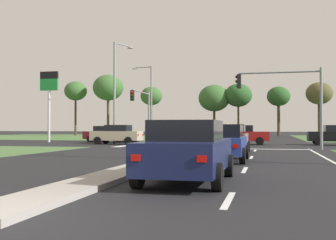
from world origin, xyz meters
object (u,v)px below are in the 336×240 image
object	(u,v)px
car_navy_fourth	(188,151)
treeline_fourth	(214,98)
street_lamp_third	(149,98)
fuel_price_totem	(49,90)
treeline_seventh	(319,94)
traffic_signal_near_right	(287,92)
car_blue_third	(223,143)
treeline_second	(108,88)
car_black_sixth	(336,135)
pedestrian_at_median	(227,130)
car_red_second	(243,135)
street_lamp_second	(116,86)
car_beige_eighth	(117,134)
car_teal_near	(207,133)
treeline_near	(76,91)
treeline_fifth	(238,95)
treeline_third	(151,96)
treeline_sixth	(279,97)
traffic_signal_far_left	(142,105)
car_grey_seventh	(230,138)
car_maroon_fifth	(107,134)

from	to	relation	value
car_navy_fourth	treeline_fourth	bearing A→B (deg)	96.35
street_lamp_third	fuel_price_totem	xyz separation A→B (m)	(-7.10, -10.02, 0.18)
treeline_seventh	traffic_signal_near_right	bearing A→B (deg)	-99.14
car_blue_third	treeline_second	distance (m)	54.37
car_black_sixth	pedestrian_at_median	world-z (taller)	pedestrian_at_median
car_red_second	fuel_price_totem	size ratio (longest dim) A/B	0.64
street_lamp_second	pedestrian_at_median	bearing A→B (deg)	43.76
car_navy_fourth	treeline_fourth	size ratio (longest dim) A/B	0.54
car_navy_fourth	fuel_price_totem	world-z (taller)	fuel_price_totem
car_red_second	treeline_second	bearing A→B (deg)	-142.35
car_beige_eighth	treeline_fourth	xyz separation A→B (m)	(3.67, 36.73, 5.41)
car_teal_near	car_red_second	xyz separation A→B (m)	(4.52, -11.18, -0.01)
treeline_near	treeline_fifth	bearing A→B (deg)	7.19
car_blue_third	treeline_third	size ratio (longest dim) A/B	0.55
car_beige_eighth	treeline_fourth	distance (m)	37.30
car_red_second	treeline_sixth	xyz separation A→B (m)	(3.70, 33.40, 5.37)
car_navy_fourth	treeline_fifth	world-z (taller)	treeline_fifth
traffic_signal_far_left	treeline_third	xyz separation A→B (m)	(-6.36, 26.22, 2.79)
traffic_signal_far_left	treeline_seventh	xyz separation A→B (m)	(19.68, 29.99, 3.04)
street_lamp_second	fuel_price_totem	xyz separation A→B (m)	(-7.41, 1.77, -0.05)
treeline_second	traffic_signal_near_right	bearing A→B (deg)	-54.29
car_navy_fourth	treeline_third	world-z (taller)	treeline_third
car_beige_eighth	treeline_second	xyz separation A→B (m)	(-13.46, 32.55, 7.11)
car_black_sixth	treeline_seventh	bearing A→B (deg)	-4.34
treeline_sixth	traffic_signal_far_left	bearing A→B (deg)	-114.83
car_black_sixth	treeline_sixth	bearing A→B (deg)	6.15
car_teal_near	treeline_third	world-z (taller)	treeline_third
car_teal_near	car_beige_eighth	xyz separation A→B (m)	(-5.79, -12.92, -0.00)
car_grey_seventh	treeline_third	world-z (taller)	treeline_third
traffic_signal_near_right	treeline_seventh	distance (m)	41.55
street_lamp_second	treeline_seventh	distance (m)	40.39
car_black_sixth	street_lamp_third	xyz separation A→B (m)	(-18.40, 11.02, 3.94)
car_maroon_fifth	car_teal_near	bearing A→B (deg)	138.59
car_grey_seventh	treeline_near	size ratio (longest dim) A/B	0.45
treeline_near	treeline_fourth	size ratio (longest dim) A/B	1.09
traffic_signal_near_right	treeline_third	distance (m)	42.03
pedestrian_at_median	fuel_price_totem	size ratio (longest dim) A/B	0.25
car_grey_seventh	treeline_second	bearing A→B (deg)	119.08
street_lamp_third	treeline_seventh	distance (m)	31.09
car_navy_fourth	traffic_signal_near_right	world-z (taller)	traffic_signal_near_right
car_navy_fourth	street_lamp_second	distance (m)	26.69
car_blue_third	treeline_fourth	world-z (taller)	treeline_fourth
car_beige_eighth	traffic_signal_far_left	size ratio (longest dim) A/B	0.72
treeline_seventh	pedestrian_at_median	bearing A→B (deg)	-114.34
traffic_signal_near_right	fuel_price_totem	bearing A→B (deg)	159.50
car_beige_eighth	street_lamp_third	xyz separation A→B (m)	(-0.83, 13.00, 3.93)
car_teal_near	car_red_second	distance (m)	12.06
car_blue_third	car_red_second	bearing A→B (deg)	90.64
car_red_second	treeline_seventh	distance (m)	35.99
car_navy_fourth	treeline_fifth	xyz separation A→B (m)	(-2.63, 59.22, 5.78)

